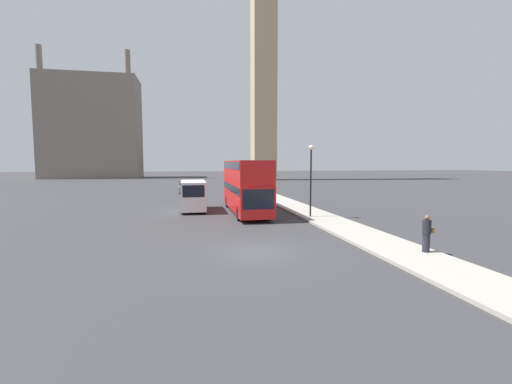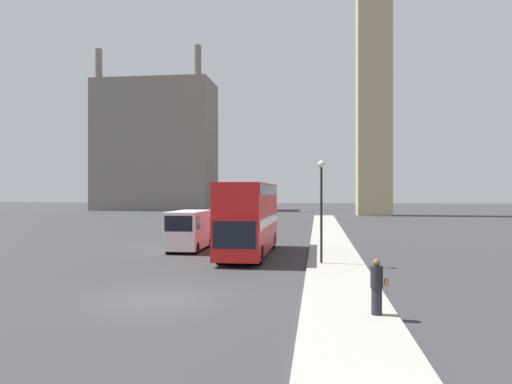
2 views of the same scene
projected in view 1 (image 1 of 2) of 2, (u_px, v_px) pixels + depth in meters
ground_plane at (257, 252)px, 15.73m from camera, size 300.00×300.00×0.00m
sidewalk_strip at (384, 244)px, 16.96m from camera, size 2.89×120.00×0.15m
clock_tower at (264, 12)px, 78.22m from camera, size 5.73×5.90×75.01m
building_block_distant at (93, 128)px, 90.95m from camera, size 23.91×12.44×32.43m
red_double_decker_bus at (245, 184)px, 27.83m from camera, size 2.45×10.79×4.26m
white_van at (193, 195)px, 28.97m from camera, size 2.02×5.08×2.54m
pedestrian at (427, 234)px, 15.10m from camera, size 0.53×0.37×1.65m
street_lamp at (311, 169)px, 24.85m from camera, size 0.36×0.36×5.22m
parked_sedan at (186, 188)px, 46.56m from camera, size 1.90×4.37×1.59m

